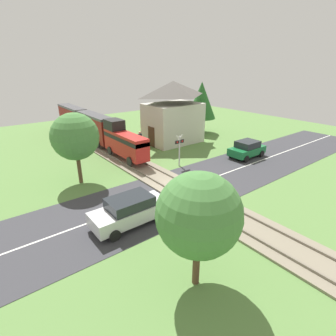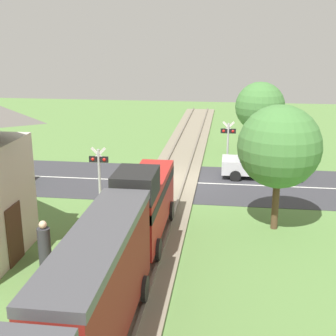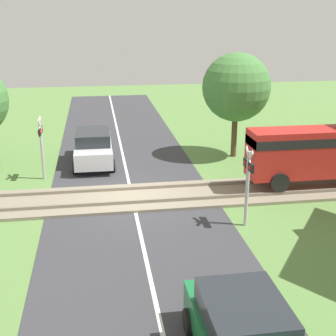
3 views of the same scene
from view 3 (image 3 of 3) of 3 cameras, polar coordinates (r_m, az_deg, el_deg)
name	(u,v)px [view 3 (image 3 of 3)]	position (r m, az deg, el deg)	size (l,w,h in m)	color
ground_plane	(133,199)	(18.17, -4.35, -3.81)	(60.00, 60.00, 0.00)	#5B8442
road_surface	(133,199)	(18.17, -4.35, -3.78)	(48.00, 6.40, 0.02)	#38383D
track_bed	(132,198)	(18.15, -4.35, -3.61)	(2.80, 48.00, 0.24)	gray
car_near_crossing	(93,147)	(22.40, -9.09, 2.57)	(4.28, 1.88, 1.60)	silver
car_far_side	(243,333)	(9.96, 9.12, -19.24)	(3.61, 1.89, 1.55)	#197038
crossing_signal_west_approach	(41,140)	(20.49, -15.21, 3.37)	(0.90, 0.18, 2.72)	#B7B7B7
crossing_signal_east_approach	(248,176)	(15.53, 9.71, -0.99)	(0.90, 0.18, 2.72)	#B7B7B7
tree_roadside_hedge	(236,87)	(23.01, 8.33, 9.70)	(3.30, 3.30, 5.11)	brown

